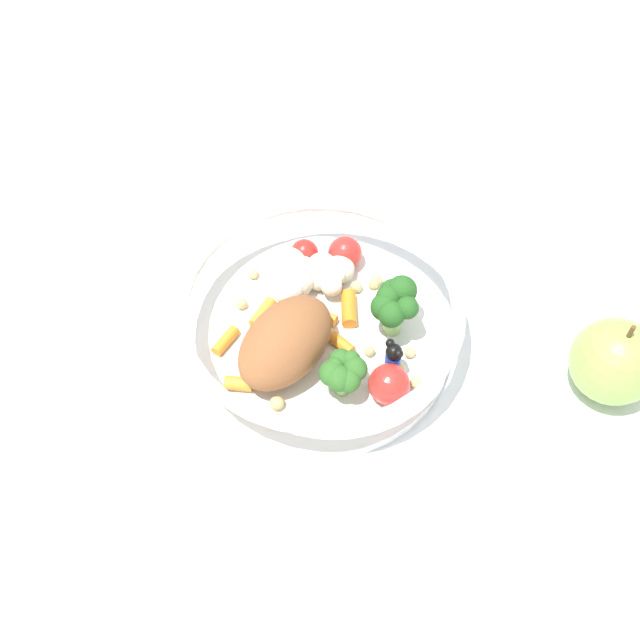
{
  "coord_description": "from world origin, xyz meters",
  "views": [
    {
      "loc": [
        -0.29,
        -0.23,
        0.55
      ],
      "look_at": [
        0.01,
        0.01,
        0.03
      ],
      "focal_mm": 43.96,
      "sensor_mm": 36.0,
      "label": 1
    }
  ],
  "objects": [
    {
      "name": "folded_napkin",
      "position": [
        -0.17,
        0.13,
        0.0
      ],
      "size": [
        0.13,
        0.13,
        0.01
      ],
      "primitive_type": "cube",
      "rotation": [
        0.0,
        0.0,
        0.07
      ],
      "color": "white",
      "rests_on": "ground_plane"
    },
    {
      "name": "food_container",
      "position": [
        0.01,
        0.01,
        0.03
      ],
      "size": [
        0.23,
        0.23,
        0.07
      ],
      "color": "white",
      "rests_on": "ground_plane"
    },
    {
      "name": "ground_plane",
      "position": [
        0.0,
        0.0,
        0.0
      ],
      "size": [
        2.4,
        2.4,
        0.0
      ],
      "primitive_type": "plane",
      "color": "white"
    },
    {
      "name": "loose_apple",
      "position": [
        0.12,
        -0.2,
        0.04
      ],
      "size": [
        0.07,
        0.07,
        0.08
      ],
      "color": "#8CB74C",
      "rests_on": "ground_plane"
    }
  ]
}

